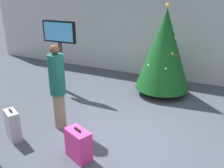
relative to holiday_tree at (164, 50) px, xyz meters
The scene contains 7 objects.
ground_plane 3.06m from the holiday_tree, 89.14° to the right, with size 16.00×16.00×0.00m, color #424754.
back_wall 1.56m from the holiday_tree, 88.46° to the left, with size 16.00×0.20×3.35m, color #B7BCC1.
holiday_tree is the anchor object (origin of this frame).
flight_info_kiosk 3.04m from the holiday_tree, 158.86° to the right, with size 1.10×0.12×2.14m.
traveller_0 3.33m from the holiday_tree, 117.97° to the right, with size 0.48×0.48×1.92m.
suitcase_0 3.89m from the holiday_tree, 98.43° to the right, with size 0.58×0.46×0.63m.
suitcase_2 4.45m from the holiday_tree, 119.47° to the right, with size 0.46×0.37×0.69m.
Camera 1 is at (1.68, -4.19, 2.99)m, focal length 39.97 mm.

